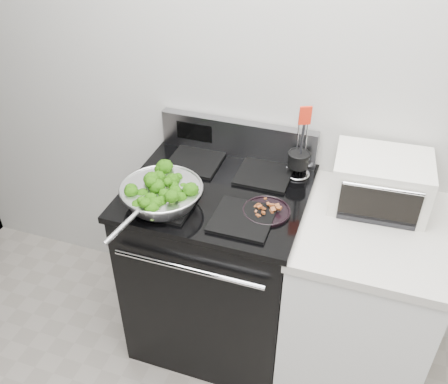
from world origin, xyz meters
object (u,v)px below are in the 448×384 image
at_px(bacon_plate, 267,209).
at_px(utensil_holder, 298,163).
at_px(gas_range, 218,264).
at_px(toaster_oven, 380,182).
at_px(skillet, 161,194).

xyz_separation_m(bacon_plate, utensil_holder, (0.06, 0.31, 0.05)).
height_order(gas_range, toaster_oven, toaster_oven).
height_order(gas_range, bacon_plate, gas_range).
bearing_deg(gas_range, utensil_holder, 35.35).
distance_m(skillet, utensil_holder, 0.64).
relative_size(gas_range, toaster_oven, 2.77).
bearing_deg(utensil_holder, toaster_oven, -34.42).
xyz_separation_m(gas_range, bacon_plate, (0.25, -0.09, 0.48)).
xyz_separation_m(skillet, bacon_plate, (0.43, 0.09, -0.04)).
distance_m(utensil_holder, toaster_oven, 0.37).
height_order(skillet, toaster_oven, toaster_oven).
distance_m(skillet, bacon_plate, 0.44).
xyz_separation_m(gas_range, toaster_oven, (0.67, 0.16, 0.55)).
bearing_deg(toaster_oven, gas_range, -170.05).
bearing_deg(toaster_oven, skillet, -161.57).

